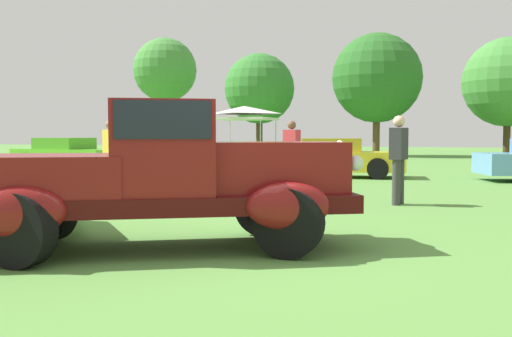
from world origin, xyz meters
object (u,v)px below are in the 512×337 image
(show_car_lime, at_px, (67,154))
(spectator_between_cars, at_px, (162,154))
(spectator_far_side, at_px, (292,151))
(feature_pickup_truck, at_px, (155,174))
(canopy_tent_left_field, at_px, (244,112))
(spectator_by_row, at_px, (110,151))
(show_car_yellow, at_px, (337,158))
(spectator_near_truck, at_px, (398,157))

(show_car_lime, xyz_separation_m, spectator_between_cars, (7.65, -6.86, 0.31))
(spectator_far_side, bearing_deg, feature_pickup_truck, -85.57)
(feature_pickup_truck, distance_m, canopy_tent_left_field, 21.04)
(show_car_lime, height_order, spectator_far_side, spectator_far_side)
(spectator_by_row, distance_m, spectator_far_side, 4.64)
(show_car_yellow, distance_m, spectator_far_side, 3.57)
(show_car_lime, relative_size, show_car_yellow, 1.05)
(show_car_yellow, bearing_deg, spectator_between_cars, -112.49)
(spectator_between_cars, height_order, canopy_tent_left_field, canopy_tent_left_field)
(show_car_lime, distance_m, spectator_between_cars, 10.28)
(canopy_tent_left_field, bearing_deg, show_car_lime, -119.66)
(feature_pickup_truck, bearing_deg, canopy_tent_left_field, 106.92)
(show_car_yellow, xyz_separation_m, spectator_by_row, (-4.81, -5.26, 0.31))
(show_car_yellow, height_order, spectator_near_truck, spectator_near_truck)
(show_car_lime, distance_m, show_car_yellow, 10.34)
(feature_pickup_truck, distance_m, show_car_yellow, 12.03)
(spectator_between_cars, xyz_separation_m, canopy_tent_left_field, (-3.28, 14.54, 1.51))
(spectator_near_truck, relative_size, spectator_by_row, 1.00)
(feature_pickup_truck, distance_m, spectator_far_side, 8.54)
(feature_pickup_truck, bearing_deg, spectator_between_cars, 117.10)
(feature_pickup_truck, bearing_deg, show_car_yellow, 90.67)
(spectator_by_row, bearing_deg, show_car_yellow, 47.55)
(show_car_yellow, height_order, spectator_far_side, spectator_far_side)
(spectator_far_side, bearing_deg, spectator_near_truck, -47.51)
(spectator_far_side, bearing_deg, canopy_tent_left_field, 115.22)
(feature_pickup_truck, xyz_separation_m, canopy_tent_left_field, (-6.11, 20.07, 1.55))
(feature_pickup_truck, height_order, show_car_yellow, feature_pickup_truck)
(show_car_yellow, bearing_deg, spectator_by_row, -132.45)
(feature_pickup_truck, height_order, spectator_by_row, feature_pickup_truck)
(spectator_near_truck, bearing_deg, feature_pickup_truck, -113.48)
(spectator_between_cars, bearing_deg, spectator_far_side, 53.94)
(spectator_between_cars, relative_size, spectator_by_row, 1.00)
(spectator_far_side, xyz_separation_m, canopy_tent_left_field, (-5.45, 11.56, 1.51))
(feature_pickup_truck, xyz_separation_m, spectator_between_cars, (-2.83, 5.53, 0.04))
(spectator_near_truck, bearing_deg, spectator_far_side, 132.49)
(spectator_between_cars, height_order, spectator_by_row, same)
(feature_pickup_truck, height_order, spectator_near_truck, feature_pickup_truck)
(feature_pickup_truck, height_order, spectator_far_side, feature_pickup_truck)
(show_car_lime, distance_m, spectator_by_row, 7.90)
(spectator_near_truck, relative_size, canopy_tent_left_field, 0.62)
(show_car_lime, bearing_deg, feature_pickup_truck, -49.79)
(show_car_yellow, distance_m, spectator_by_row, 7.14)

